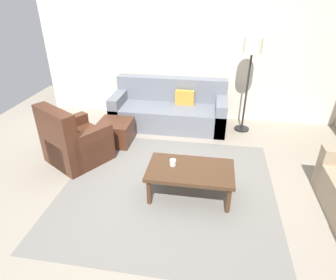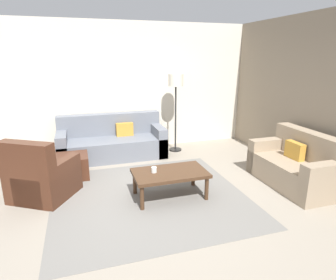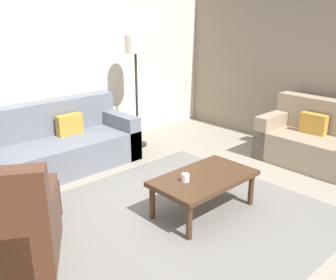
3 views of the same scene
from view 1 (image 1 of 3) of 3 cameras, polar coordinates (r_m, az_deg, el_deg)
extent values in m
plane|color=gray|center=(3.97, -0.01, -9.70)|extent=(8.00, 8.00, 0.00)
cube|color=silver|center=(5.80, 4.38, 17.92)|extent=(6.00, 0.12, 2.80)
cube|color=slate|center=(3.97, -0.01, -9.65)|extent=(2.86, 2.72, 0.01)
cube|color=slate|center=(5.61, 0.21, 4.88)|extent=(2.18, 0.91, 0.42)
cube|color=slate|center=(5.83, 0.75, 8.26)|extent=(2.18, 0.24, 0.88)
cube|color=slate|center=(5.80, -9.55, 6.36)|extent=(0.20, 0.91, 0.62)
cube|color=slate|center=(5.51, 10.47, 5.09)|extent=(0.20, 0.91, 0.62)
cube|color=gold|center=(5.55, 3.37, 8.47)|extent=(0.36, 0.12, 0.28)
cube|color=#4C2819|center=(4.70, -17.46, -1.39)|extent=(1.10, 1.10, 0.44)
cube|color=#4C2819|center=(4.46, -21.11, 0.02)|extent=(0.79, 0.59, 0.95)
cube|color=#4C2819|center=(4.42, -15.33, -1.86)|extent=(0.55, 0.77, 0.60)
cube|color=#4C2819|center=(4.91, -19.65, 0.65)|extent=(0.55, 0.77, 0.60)
cube|color=#4C2819|center=(5.07, -10.43, 1.57)|extent=(0.56, 0.56, 0.40)
cylinder|color=#472D1C|center=(3.64, -3.83, -10.32)|extent=(0.06, 0.06, 0.36)
cylinder|color=#472D1C|center=(3.58, 11.98, -11.72)|extent=(0.06, 0.06, 0.36)
cylinder|color=#472D1C|center=(4.04, -2.20, -5.78)|extent=(0.06, 0.06, 0.36)
cylinder|color=#472D1C|center=(3.99, 11.82, -6.94)|extent=(0.06, 0.06, 0.36)
cube|color=#472D1C|center=(3.66, 4.52, -6.07)|extent=(1.10, 0.64, 0.05)
cylinder|color=white|center=(3.68, 0.97, -4.54)|extent=(0.08, 0.08, 0.08)
cylinder|color=black|center=(5.71, 14.50, 2.20)|extent=(0.28, 0.28, 0.03)
cylinder|color=#262626|center=(5.44, 15.40, 8.92)|extent=(0.04, 0.04, 1.45)
cylinder|color=beige|center=(5.23, 16.64, 17.74)|extent=(0.32, 0.32, 0.26)
camera|label=2|loc=(1.67, -100.96, -20.91)|focal=30.71mm
camera|label=3|loc=(3.01, -66.22, 3.22)|focal=39.94mm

